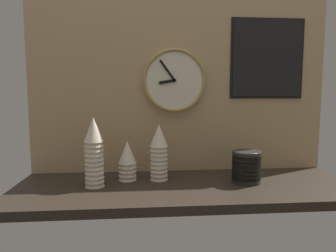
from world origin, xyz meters
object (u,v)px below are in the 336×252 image
Objects in this scene: cup_stack_center_left at (127,160)px; bowl_stack_right at (247,166)px; cup_stack_center at (159,152)px; cup_stack_left at (94,152)px; menu_board at (267,59)px; wall_clock at (174,80)px.

cup_stack_center_left is 1.27× the size of bowl_stack_right.
cup_stack_left is at bearing -164.63° from cup_stack_center.
menu_board is (60.22, 16.14, 47.54)cm from cup_stack_center.
cup_stack_left is 0.74× the size of menu_board.
cup_stack_center is 42.69cm from bowl_stack_right.
cup_stack_center is 0.64× the size of menu_board.
wall_clock is at bearing 143.44° from bowl_stack_right.
menu_board reaches higher than bowl_stack_right.
bowl_stack_right is at bearing -36.56° from wall_clock.
cup_stack_left is 1.64× the size of cup_stack_center_left.
cup_stack_center is at bearing 168.26° from bowl_stack_right.
bowl_stack_right is at bearing -9.62° from cup_stack_center_left.
bowl_stack_right is at bearing -0.27° from cup_stack_left.
cup_stack_left is 104.00cm from menu_board.
bowl_stack_right is (56.90, -9.65, -1.77)cm from cup_stack_center_left.
wall_clock reaches higher than bowl_stack_right.
bowl_stack_right is 61.84cm from menu_board.
wall_clock is at bearing 29.88° from cup_stack_center_left.
menu_board is at bearing 1.00° from wall_clock.
cup_stack_center is at bearing -165.00° from menu_board.
wall_clock reaches higher than cup_stack_left.
bowl_stack_right is (41.39, -8.61, -5.92)cm from cup_stack_center.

